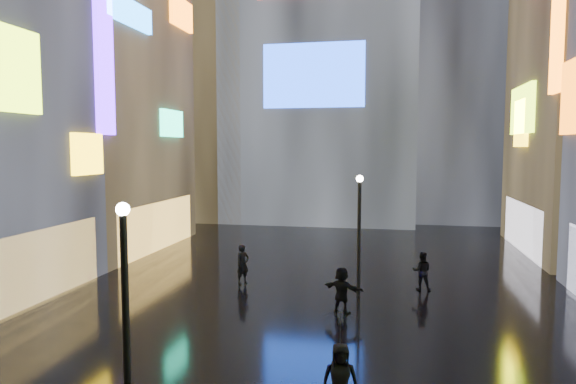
# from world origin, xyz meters

# --- Properties ---
(ground) EXTENTS (140.00, 140.00, 0.00)m
(ground) POSITION_xyz_m (0.00, 20.00, 0.00)
(ground) COLOR black
(ground) RESTS_ON ground
(building_left_far) EXTENTS (10.28, 12.00, 22.00)m
(building_left_far) POSITION_xyz_m (-15.98, 26.00, 10.98)
(building_left_far) COLOR black
(building_left_far) RESTS_ON ground
(tower_flank_right) EXTENTS (12.00, 12.00, 34.00)m
(tower_flank_right) POSITION_xyz_m (9.00, 46.00, 17.00)
(tower_flank_right) COLOR black
(tower_flank_right) RESTS_ON ground
(tower_flank_left) EXTENTS (10.00, 10.00, 26.00)m
(tower_flank_left) POSITION_xyz_m (-14.00, 42.00, 13.00)
(tower_flank_left) COLOR black
(tower_flank_left) RESTS_ON ground
(lamp_near) EXTENTS (0.30, 0.30, 5.20)m
(lamp_near) POSITION_xyz_m (-2.49, 6.55, 2.94)
(lamp_near) COLOR black
(lamp_near) RESTS_ON ground
(lamp_far) EXTENTS (0.30, 0.30, 5.20)m
(lamp_far) POSITION_xyz_m (1.80, 18.40, 2.94)
(lamp_far) COLOR black
(lamp_far) RESTS_ON ground
(pedestrian_4) EXTENTS (0.96, 0.71, 1.78)m
(pedestrian_4) POSITION_xyz_m (2.00, 8.29, 0.89)
(pedestrian_4) COLOR black
(pedestrian_4) RESTS_ON ground
(pedestrian_5) EXTENTS (1.74, 1.13, 1.80)m
(pedestrian_5) POSITION_xyz_m (1.31, 15.94, 0.90)
(pedestrian_5) COLOR black
(pedestrian_5) RESTS_ON ground
(pedestrian_6) EXTENTS (0.76, 0.80, 1.84)m
(pedestrian_6) POSITION_xyz_m (-3.64, 19.32, 0.92)
(pedestrian_6) COLOR black
(pedestrian_6) RESTS_ON ground
(pedestrian_7) EXTENTS (0.85, 0.68, 1.72)m
(pedestrian_7) POSITION_xyz_m (4.52, 19.88, 0.86)
(pedestrian_7) COLOR black
(pedestrian_7) RESTS_ON ground
(umbrella_2) EXTENTS (1.15, 1.16, 0.80)m
(umbrella_2) POSITION_xyz_m (2.00, 8.29, 2.18)
(umbrella_2) COLOR black
(umbrella_2) RESTS_ON pedestrian_4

